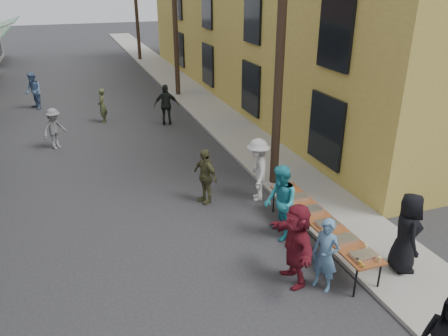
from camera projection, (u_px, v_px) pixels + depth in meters
ground at (160, 266)px, 9.87m from camera, size 120.00×120.00×0.00m
sidewalk at (190, 94)px, 24.33m from camera, size 2.20×60.00×0.10m
utility_pole_near at (281, 37)px, 12.00m from camera, size 0.26×0.26×9.00m
utility_pole_mid at (175, 9)px, 22.33m from camera, size 0.26×0.26×9.00m
serving_table at (320, 220)px, 10.36m from camera, size 0.70×4.00×0.75m
catering_tray_sausage at (363, 255)px, 8.91m from camera, size 0.50×0.33×0.08m
catering_tray_foil_b at (345, 239)px, 9.47m from camera, size 0.50×0.33×0.08m
catering_tray_buns at (327, 223)px, 10.07m from camera, size 0.50×0.33×0.08m
catering_tray_foil_d at (312, 209)px, 10.67m from camera, size 0.50×0.33×0.08m
catering_tray_buns_end at (298, 197)px, 11.28m from camera, size 0.50×0.33×0.08m
condiment_jar_a at (363, 266)px, 8.58m from camera, size 0.07×0.07×0.08m
condiment_jar_b at (360, 263)px, 8.67m from camera, size 0.07×0.07×0.08m
condiment_jar_c at (357, 260)px, 8.75m from camera, size 0.07×0.07×0.08m
cup_stack at (379, 259)px, 8.75m from camera, size 0.08×0.08×0.12m
guest_front_b at (325, 255)px, 8.89m from camera, size 0.63×0.70×1.62m
guest_front_c at (280, 203)px, 10.64m from camera, size 0.88×1.04×1.91m
guest_front_d at (258, 170)px, 12.52m from camera, size 1.06×1.37×1.87m
guest_front_e at (205, 176)px, 12.42m from camera, size 0.72×1.03×1.63m
guest_queue_back at (296, 244)px, 9.05m from camera, size 0.63×1.73×1.84m
server at (407, 233)px, 9.30m from camera, size 0.88×1.04×1.82m
passerby_left at (54, 129)px, 16.43m from camera, size 1.14×1.09×1.56m
passerby_mid at (166, 105)px, 19.04m from camera, size 1.13×0.69×1.80m
passerby_right at (102, 106)px, 19.44m from camera, size 0.47×0.62×1.52m
passerby_far at (34, 91)px, 21.39m from camera, size 0.97×1.07×1.79m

